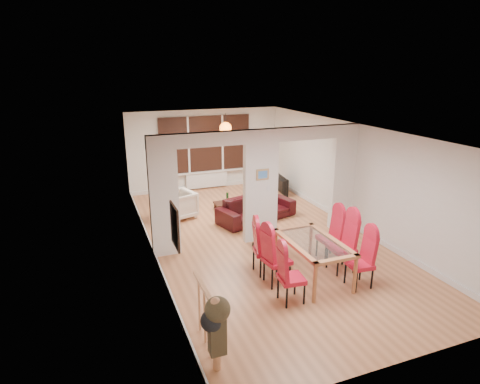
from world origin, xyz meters
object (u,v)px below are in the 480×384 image
dining_chair_lc (265,247)px  bottle (227,197)px  television (279,185)px  coffee_table (231,205)px  dining_table (312,259)px  dining_chair_ra (360,260)px  dining_chair_lb (277,256)px  dining_chair_rb (342,244)px  armchair (179,205)px  dining_chair_rc (329,235)px  sofa (256,208)px  dining_chair_la (292,274)px  person (161,193)px  bowl (236,202)px

dining_chair_lc → bottle: bearing=93.4°
television → coffee_table: (-1.93, -0.83, -0.18)m
dining_table → dining_chair_ra: bearing=-42.2°
bottle → dining_chair_lb: bearing=-96.8°
dining_chair_rb → armchair: dining_chair_rb is taller
dining_chair_rc → television: 4.60m
dining_table → dining_chair_ra: dining_chair_ra is taller
dining_chair_ra → sofa: size_ratio=0.49×
dining_chair_la → person: bearing=112.6°
dining_chair_lb → dining_chair_lc: dining_chair_lb is taller
dining_chair_la → bowl: bearing=87.1°
television → dining_chair_rc: bearing=173.4°
armchair → dining_table: bearing=5.0°
dining_table → sofa: size_ratio=0.77×
dining_chair_lc → armchair: dining_chair_lc is taller
dining_chair_la → armchair: 4.76m
dining_chair_lc → person: bearing=122.8°
dining_table → dining_chair_lb: (-0.72, 0.05, 0.17)m
coffee_table → dining_chair_rc: bearing=-76.5°
dining_chair_la → dining_chair_rb: size_ratio=0.91×
dining_chair_la → person: person is taller
dining_chair_ra → television: dining_chair_ra is taller
dining_chair_rc → dining_table: bearing=-141.6°
dining_chair_lc → bowl: dining_chair_lc is taller
dining_chair_lb → person: size_ratio=0.71×
dining_table → bowl: size_ratio=7.39×
dining_chair_lb → television: (2.52, 5.00, -0.26)m
dining_chair_rb → person: person is taller
dining_table → dining_chair_lc: bearing=145.2°
dining_chair_rc → sofa: bearing=101.2°
dining_chair_lc → dining_chair_ra: bearing=-27.0°
sofa → armchair: size_ratio=2.67×
dining_chair_lb → armchair: 4.15m
dining_chair_lc → television: (2.54, 4.53, -0.24)m
dining_chair_lc → dining_chair_ra: 1.77m
person → dining_chair_rb: bearing=39.3°
armchair → coffee_table: 1.57m
sofa → person: size_ratio=1.39×
dining_chair_ra → bottle: bearing=104.7°
person → coffee_table: size_ratio=1.65×
sofa → person: bearing=144.4°
person → bottle: size_ratio=5.54×
dining_table → armchair: dining_table is taller
dining_chair_rb → bowl: dining_chair_rb is taller
dining_chair_la → bottle: dining_chair_la is taller
dining_chair_lb → bowl: size_ratio=4.96×
armchair → person: size_ratio=0.52×
bottle → coffee_table: bearing=-48.8°
dining_chair_lc → dining_chair_rb: (1.43, -0.47, 0.04)m
dining_chair_rc → bottle: 3.85m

